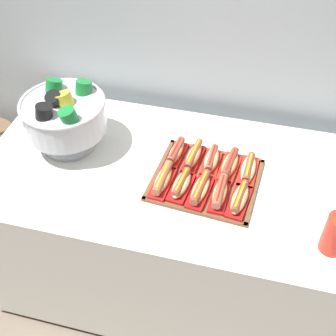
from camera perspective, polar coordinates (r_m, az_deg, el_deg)
The scene contains 15 objects.
ground_plane at distance 2.40m, azimuth 0.50°, elevation -13.79°, with size 10.00×10.00×0.00m, color #7A6B5B.
buffet_table at distance 2.07m, azimuth 0.56°, elevation -7.77°, with size 1.57×0.81×0.78m.
serving_tray at distance 1.76m, azimuth 4.83°, elevation -1.57°, with size 0.43×0.39×0.01m.
hot_dog_0 at distance 1.71m, azimuth -0.69°, elevation -1.57°, with size 0.07×0.18×0.06m.
hot_dog_1 at distance 1.69m, azimuth 1.71°, elevation -2.18°, with size 0.09×0.17×0.06m.
hot_dog_2 at distance 1.68m, azimuth 4.15°, elevation -2.78°, with size 0.09×0.19×0.06m.
hot_dog_3 at distance 1.67m, azimuth 6.65°, elevation -3.28°, with size 0.07×0.17×0.06m.
hot_dog_4 at distance 1.66m, azimuth 9.14°, elevation -3.97°, with size 0.09×0.18×0.06m.
hot_dog_5 at distance 1.82m, azimuth 1.01°, elevation 1.98°, with size 0.07×0.17×0.06m.
hot_dog_6 at distance 1.80m, azimuth 3.28°, elevation 1.48°, with size 0.07×0.19×0.06m.
hot_dog_7 at distance 1.79m, azimuth 5.58°, elevation 0.94°, with size 0.07×0.16×0.06m.
hot_dog_8 at distance 1.78m, azimuth 7.91°, elevation 0.39°, with size 0.09×0.18×0.06m.
hot_dog_9 at distance 1.78m, azimuth 10.24°, elevation -0.21°, with size 0.08×0.18×0.06m.
punch_bowl at distance 1.86m, azimuth -13.15°, elevation 6.65°, with size 0.35×0.35×0.28m.
cup_stack at distance 1.59m, azimuth 20.71°, elevation -7.93°, with size 0.08×0.08×0.15m.
Camera 1 is at (0.29, -1.24, 2.04)m, focal length 47.55 mm.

